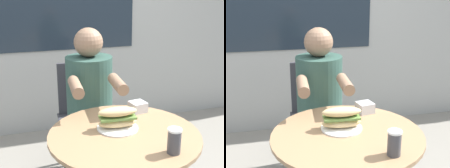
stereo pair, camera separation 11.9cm
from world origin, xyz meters
TOP-DOWN VIEW (x-y plane):
  - cafe_table at (0.00, 0.00)m, footprint 0.78×0.78m
  - diner_chair at (-0.03, 0.91)m, footprint 0.41×0.41m
  - seated_diner at (-0.04, 0.57)m, footprint 0.34×0.57m
  - sandwich_on_plate at (-0.02, 0.06)m, footprint 0.22×0.22m
  - drink_cup at (0.14, -0.26)m, footprint 0.06×0.06m
  - napkin_box at (0.17, 0.25)m, footprint 0.11×0.11m

SIDE VIEW (x-z plane):
  - diner_chair at x=-0.03m, z-range 0.09..0.96m
  - seated_diner at x=-0.04m, z-range -0.07..1.12m
  - cafe_table at x=0.00m, z-range 0.17..0.90m
  - napkin_box at x=0.17m, z-range 0.72..0.78m
  - sandwich_on_plate at x=-0.02m, z-range 0.72..0.84m
  - drink_cup at x=0.14m, z-range 0.72..0.84m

